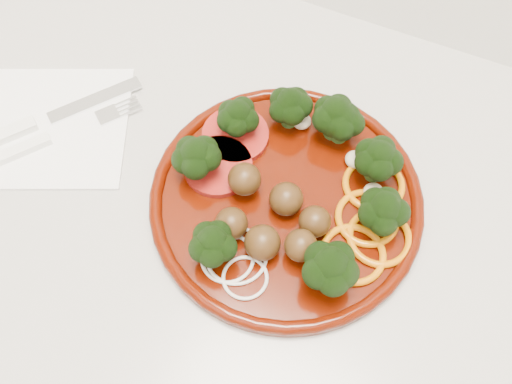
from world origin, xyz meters
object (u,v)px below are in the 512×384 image
at_px(knife, 31,125).
at_px(plate, 292,188).
at_px(napkin, 55,126).
at_px(fork, 36,144).

bearing_deg(knife, plate, -45.93).
distance_m(napkin, fork, 0.03).
height_order(plate, fork, plate).
bearing_deg(knife, fork, -97.00).
distance_m(plate, fork, 0.29).
bearing_deg(napkin, knife, -149.52).
bearing_deg(fork, knife, 83.00).
relative_size(plate, fork, 1.82).
distance_m(plate, knife, 0.30).
relative_size(knife, fork, 1.12).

